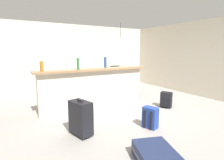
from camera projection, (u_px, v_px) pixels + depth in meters
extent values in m
cube|color=gray|center=(121.00, 110.00, 4.66)|extent=(13.00, 13.00, 0.05)
cube|color=beige|center=(79.00, 57.00, 7.05)|extent=(6.60, 0.10, 2.50)
cube|color=beige|center=(189.00, 58.00, 6.22)|extent=(0.10, 6.00, 2.50)
cube|color=beige|center=(95.00, 90.00, 4.64)|extent=(2.80, 0.20, 1.01)
cube|color=#93704C|center=(94.00, 70.00, 4.55)|extent=(2.96, 0.40, 0.05)
cylinder|color=#9E661E|center=(42.00, 66.00, 3.93)|extent=(0.08, 0.08, 0.23)
cylinder|color=#2D6B38|center=(78.00, 64.00, 4.23)|extent=(0.06, 0.06, 0.28)
cylinder|color=#284C89|center=(105.00, 62.00, 4.79)|extent=(0.07, 0.07, 0.29)
cylinder|color=silver|center=(134.00, 63.00, 5.17)|extent=(0.07, 0.07, 0.20)
cube|color=brown|center=(118.00, 72.00, 6.65)|extent=(1.10, 0.80, 0.04)
cylinder|color=brown|center=(112.00, 84.00, 6.18)|extent=(0.06, 0.06, 0.70)
cylinder|color=brown|center=(134.00, 82.00, 6.66)|extent=(0.06, 0.06, 0.70)
cylinder|color=brown|center=(103.00, 82.00, 6.76)|extent=(0.06, 0.06, 0.70)
cylinder|color=brown|center=(124.00, 79.00, 7.24)|extent=(0.06, 0.06, 0.70)
cube|color=black|center=(128.00, 82.00, 6.12)|extent=(0.43, 0.43, 0.04)
cube|color=black|center=(125.00, 74.00, 6.24)|extent=(0.40, 0.07, 0.48)
cylinder|color=black|center=(126.00, 90.00, 5.95)|extent=(0.04, 0.04, 0.41)
cylinder|color=black|center=(134.00, 89.00, 6.09)|extent=(0.04, 0.04, 0.41)
cylinder|color=black|center=(121.00, 88.00, 6.24)|extent=(0.04, 0.04, 0.41)
cylinder|color=black|center=(129.00, 87.00, 6.37)|extent=(0.04, 0.04, 0.41)
cube|color=black|center=(113.00, 78.00, 7.22)|extent=(0.42, 0.42, 0.04)
cube|color=black|center=(115.00, 72.00, 7.02)|extent=(0.40, 0.06, 0.48)
cylinder|color=black|center=(114.00, 82.00, 7.47)|extent=(0.04, 0.04, 0.41)
cylinder|color=black|center=(108.00, 83.00, 7.33)|extent=(0.04, 0.04, 0.41)
cylinder|color=black|center=(118.00, 83.00, 7.19)|extent=(0.04, 0.04, 0.41)
cylinder|color=black|center=(111.00, 84.00, 7.04)|extent=(0.04, 0.04, 0.41)
cylinder|color=black|center=(121.00, 30.00, 6.40)|extent=(0.01, 0.01, 0.54)
cone|color=white|center=(121.00, 39.00, 6.45)|extent=(0.34, 0.34, 0.14)
sphere|color=white|center=(121.00, 42.00, 6.46)|extent=(0.07, 0.07, 0.07)
cube|color=#1E284C|center=(156.00, 157.00, 2.36)|extent=(0.68, 0.80, 0.22)
cube|color=gray|center=(156.00, 157.00, 2.36)|extent=(0.69, 0.82, 0.02)
cube|color=black|center=(81.00, 118.00, 3.17)|extent=(0.34, 0.49, 0.60)
cylinder|color=black|center=(88.00, 137.00, 3.09)|extent=(0.04, 0.07, 0.06)
cylinder|color=black|center=(75.00, 130.00, 3.35)|extent=(0.04, 0.07, 0.06)
cube|color=#232328|center=(80.00, 100.00, 3.12)|extent=(0.07, 0.15, 0.04)
cube|color=#233D93|center=(150.00, 118.00, 3.50)|extent=(0.26, 0.32, 0.42)
cube|color=navy|center=(153.00, 119.00, 3.59)|extent=(0.13, 0.23, 0.19)
cube|color=black|center=(151.00, 121.00, 3.38)|extent=(0.03, 0.04, 0.36)
cube|color=black|center=(144.00, 119.00, 3.47)|extent=(0.03, 0.04, 0.36)
cube|color=black|center=(166.00, 100.00, 4.77)|extent=(0.29, 0.33, 0.42)
cube|color=black|center=(165.00, 103.00, 4.69)|extent=(0.15, 0.22, 0.19)
cube|color=black|center=(165.00, 99.00, 4.89)|extent=(0.04, 0.04, 0.36)
cube|color=black|center=(170.00, 100.00, 4.82)|extent=(0.04, 0.04, 0.36)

